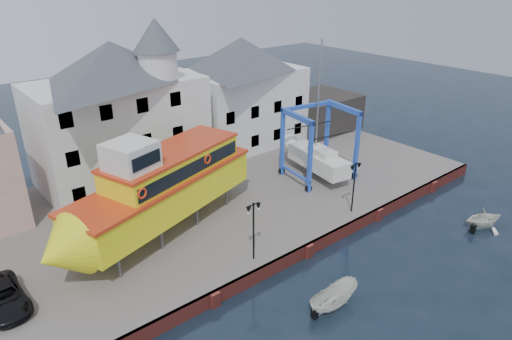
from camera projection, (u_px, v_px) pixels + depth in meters
ground at (308, 257)px, 32.12m from camera, size 140.00×140.00×0.00m
hardstanding at (218, 195)px, 39.66m from camera, size 44.00×22.00×1.00m
quay_wall at (308, 250)px, 31.99m from camera, size 44.00×0.47×1.00m
building_white_main at (119, 111)px, 39.23m from camera, size 14.00×8.30×14.00m
building_white_right at (242, 92)px, 48.02m from camera, size 12.00×8.00×11.20m
shed_dark at (319, 111)px, 53.90m from camera, size 8.00×7.00×4.00m
lamp_post_left at (253, 217)px, 28.93m from camera, size 1.12×0.32×4.20m
lamp_post_right at (355, 175)px, 34.75m from camera, size 1.12×0.32×4.20m
tour_boat at (153, 190)px, 31.46m from camera, size 17.93×9.27×7.62m
travel_lift at (313, 153)px, 41.76m from camera, size 6.37×8.36×12.29m
van at (3, 297)px, 25.70m from camera, size 2.29×4.82×1.33m
motorboat_a at (333, 306)px, 27.44m from camera, size 3.78×1.48×1.45m
motorboat_c at (482, 226)px, 35.86m from camera, size 4.13×3.90×1.72m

